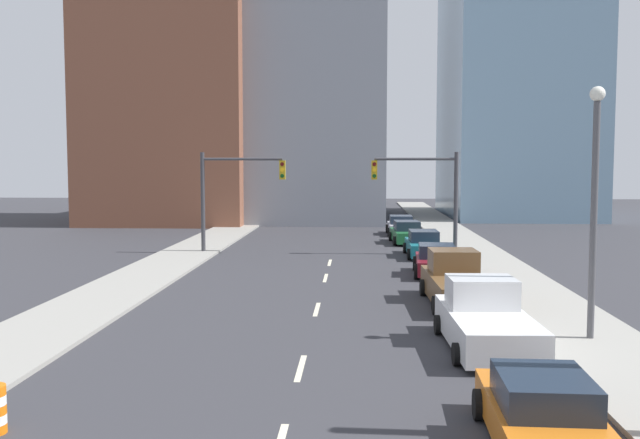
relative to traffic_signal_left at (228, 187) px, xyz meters
The scene contains 19 objects.
sidewalk_left 9.74m from the traffic_signal_left, 104.92° to the left, with size 3.45×88.64×0.13m.
sidewalk_right 17.31m from the traffic_signal_left, 30.83° to the left, with size 3.45×88.64×0.13m.
lane_stripe_at_13m 24.27m from the traffic_signal_left, 75.26° to the right, with size 0.16×2.40×0.01m, color beige.
lane_stripe_at_20m 17.34m from the traffic_signal_left, 68.85° to the right, with size 0.16×2.40×0.01m, color beige.
lane_stripe_at_27m 11.30m from the traffic_signal_left, 54.95° to the right, with size 0.16×2.40×0.01m, color beige.
lane_stripe_at_32m 8.11m from the traffic_signal_left, 31.00° to the right, with size 0.16×2.40×0.01m, color beige.
building_brick_left 25.66m from the traffic_signal_left, 110.79° to the left, with size 14.00×16.00×19.55m.
building_office_center 28.93m from the traffic_signal_left, 81.84° to the left, with size 12.00×20.00×24.94m.
building_glass_right 41.10m from the traffic_signal_left, 53.68° to the left, with size 13.00×20.00×34.27m.
traffic_signal_left is the anchor object (origin of this frame).
traffic_signal_right 11.72m from the traffic_signal_left, ahead, with size 4.98×0.35×5.92m.
street_lamp 24.71m from the traffic_signal_left, 54.17° to the right, with size 0.44×0.44×7.51m.
sedan_orange 30.42m from the traffic_signal_left, 68.69° to the right, with size 2.26×4.81×1.42m.
pickup_truck_white 23.86m from the traffic_signal_left, 61.62° to the right, with size 2.60×5.56×1.93m.
pickup_truck_brown 18.59m from the traffic_signal_left, 52.05° to the right, with size 2.42×5.81×1.97m.
sedan_maroon 13.98m from the traffic_signal_left, 33.89° to the right, with size 2.33×4.35×1.47m.
sedan_teal 11.79m from the traffic_signal_left, ahead, with size 2.09×4.81×1.49m.
sedan_green 12.69m from the traffic_signal_left, 28.16° to the left, with size 2.25×4.61×1.48m.
sedan_silver 16.09m from the traffic_signal_left, 46.85° to the left, with size 2.11×4.48×1.41m.
Camera 1 is at (1.44, -5.52, 5.31)m, focal length 40.00 mm.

